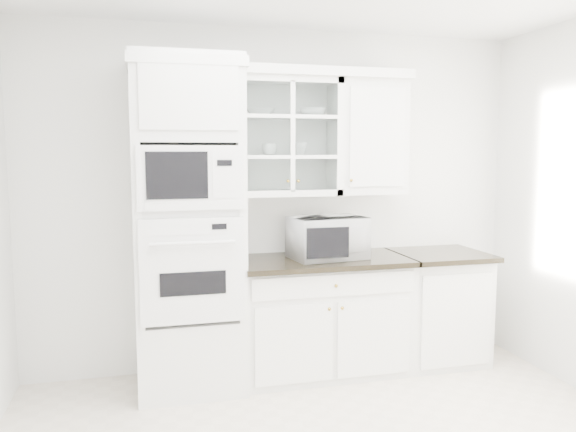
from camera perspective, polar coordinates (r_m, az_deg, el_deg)
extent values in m
cube|color=white|center=(4.53, -0.93, 1.63)|extent=(4.00, 0.02, 2.70)
cube|color=white|center=(4.12, -10.10, -1.06)|extent=(0.76, 0.65, 2.40)
cube|color=white|center=(3.84, -9.65, -5.56)|extent=(0.70, 0.03, 0.72)
cube|color=black|center=(3.84, -9.60, -6.78)|extent=(0.44, 0.01, 0.16)
cube|color=white|center=(3.76, -9.83, 3.81)|extent=(0.70, 0.03, 0.43)
cube|color=black|center=(3.73, -11.20, 4.07)|extent=(0.40, 0.01, 0.31)
cube|color=white|center=(4.50, 3.49, -10.24)|extent=(1.30, 0.60, 0.88)
cube|color=#2D2616|center=(4.36, 3.67, -4.56)|extent=(1.32, 0.67, 0.04)
cube|color=white|center=(4.89, 14.87, -9.08)|extent=(0.70, 0.60, 0.88)
cube|color=#2D2616|center=(4.76, 15.23, -3.84)|extent=(0.72, 0.67, 0.04)
cube|color=white|center=(4.37, -0.08, 8.01)|extent=(0.80, 0.33, 0.90)
cube|color=white|center=(4.37, -0.08, 6.05)|extent=(0.74, 0.29, 0.02)
cube|color=white|center=(4.38, -0.08, 9.98)|extent=(0.74, 0.29, 0.02)
cube|color=white|center=(4.58, 8.20, 7.88)|extent=(0.55, 0.33, 0.90)
cube|color=white|center=(4.36, -1.38, 14.41)|extent=(2.14, 0.38, 0.07)
imported|color=white|center=(4.35, 3.94, -2.16)|extent=(0.61, 0.53, 0.32)
imported|color=white|center=(4.34, -2.82, 10.51)|extent=(0.29, 0.29, 0.06)
imported|color=white|center=(4.42, 2.55, 10.47)|extent=(0.23, 0.23, 0.06)
imported|color=white|center=(4.32, -1.92, 6.77)|extent=(0.14, 0.14, 0.09)
imported|color=white|center=(4.37, 1.19, 6.83)|extent=(0.11, 0.11, 0.10)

